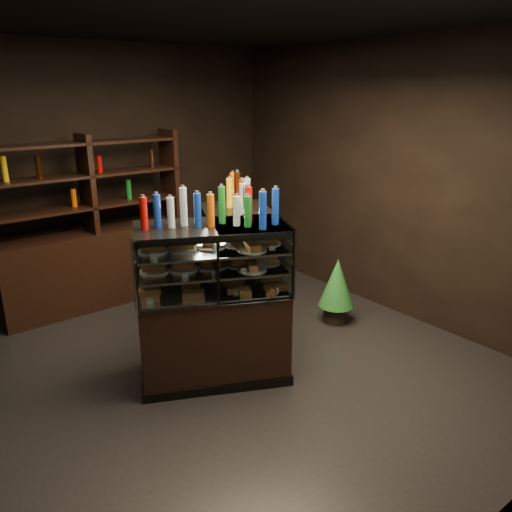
{
  "coord_description": "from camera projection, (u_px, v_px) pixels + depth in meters",
  "views": [
    {
      "loc": [
        -2.05,
        -3.49,
        2.43
      ],
      "look_at": [
        0.5,
        -0.19,
        1.05
      ],
      "focal_mm": 35.0,
      "sensor_mm": 36.0,
      "label": 1
    }
  ],
  "objects": [
    {
      "name": "ground",
      "position": [
        200.0,
        370.0,
        4.57
      ],
      "size": [
        5.0,
        5.0,
        0.0
      ],
      "primitive_type": "plane",
      "color": "black",
      "rests_on": "ground"
    },
    {
      "name": "back_shelving",
      "position": [
        95.0,
        255.0,
        5.83
      ],
      "size": [
        2.17,
        0.48,
        2.0
      ],
      "rotation": [
        0.0,
        0.0,
        0.03
      ],
      "color": "black",
      "rests_on": "ground"
    },
    {
      "name": "food_display",
      "position": [
        228.0,
        254.0,
        4.34
      ],
      "size": [
        1.34,
        1.15,
        0.43
      ],
      "color": "#BF8B44",
      "rests_on": "display_case"
    },
    {
      "name": "room_shell",
      "position": [
        192.0,
        156.0,
        3.96
      ],
      "size": [
        5.02,
        5.02,
        3.01
      ],
      "color": "black",
      "rests_on": "ground"
    },
    {
      "name": "potted_conifer",
      "position": [
        337.0,
        282.0,
        5.4
      ],
      "size": [
        0.39,
        0.39,
        0.83
      ],
      "rotation": [
        0.0,
        0.0,
        0.31
      ],
      "color": "black",
      "rests_on": "ground"
    },
    {
      "name": "display_case",
      "position": [
        229.0,
        318.0,
        4.53
      ],
      "size": [
        1.71,
        1.44,
        1.4
      ],
      "rotation": [
        0.0,
        0.0,
        0.34
      ],
      "color": "black",
      "rests_on": "ground"
    },
    {
      "name": "bottles_top",
      "position": [
        226.0,
        203.0,
        4.2
      ],
      "size": [
        1.18,
        1.01,
        0.3
      ],
      "color": "black",
      "rests_on": "display_case"
    }
  ]
}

